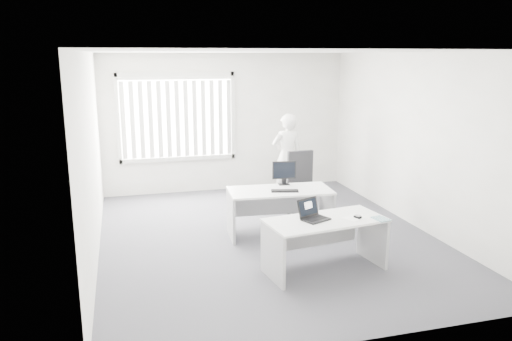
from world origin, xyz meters
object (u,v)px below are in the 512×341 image
object	(u,v)px
laptop	(316,210)
monitor	(284,173)
person	(287,156)
desk_near	(325,234)
desk_far	(280,202)
office_chair	(303,196)

from	to	relation	value
laptop	monitor	world-z (taller)	monitor
person	desk_near	bearing A→B (deg)	75.41
person	laptop	bearing A→B (deg)	73.21
desk_near	laptop	size ratio (longest dim) A/B	4.85
desk_far	person	size ratio (longest dim) A/B	0.98
person	office_chair	bearing A→B (deg)	82.19
desk_far	person	distance (m)	2.11
desk_far	monitor	distance (m)	0.51
laptop	monitor	bearing A→B (deg)	61.43
desk_far	office_chair	bearing A→B (deg)	53.58
person	laptop	distance (m)	3.48
desk_near	office_chair	world-z (taller)	office_chair
desk_near	desk_far	distance (m)	1.46
person	monitor	size ratio (longest dim) A/B	4.36
office_chair	monitor	world-z (taller)	office_chair
desk_far	laptop	xyz separation A→B (m)	(0.01, -1.45, 0.31)
desk_near	laptop	xyz separation A→B (m)	(-0.14, -0.00, 0.32)
person	laptop	world-z (taller)	person
desk_near	office_chair	xyz separation A→B (m)	(0.55, 2.26, -0.16)
desk_near	laptop	bearing A→B (deg)	173.32
desk_far	office_chair	world-z (taller)	office_chair
desk_far	office_chair	distance (m)	1.09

